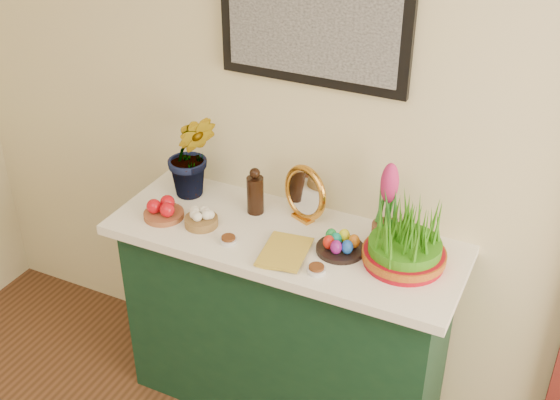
% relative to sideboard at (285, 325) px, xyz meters
% --- Properties ---
extents(sideboard, '(1.30, 0.45, 0.85)m').
position_rel_sideboard_xyz_m(sideboard, '(0.00, 0.00, 0.00)').
color(sideboard, '#12331F').
rests_on(sideboard, ground).
extents(tablecloth, '(1.40, 0.55, 0.04)m').
position_rel_sideboard_xyz_m(tablecloth, '(0.00, 0.00, 0.45)').
color(tablecloth, white).
rests_on(tablecloth, sideboard).
extents(hyacinth_green, '(0.32, 0.30, 0.50)m').
position_rel_sideboard_xyz_m(hyacinth_green, '(-0.48, 0.11, 0.72)').
color(hyacinth_green, '#2D7C25').
rests_on(hyacinth_green, tablecloth).
extents(apple_bowl, '(0.19, 0.19, 0.08)m').
position_rel_sideboard_xyz_m(apple_bowl, '(-0.49, -0.10, 0.50)').
color(apple_bowl, brown).
rests_on(apple_bowl, tablecloth).
extents(garlic_basket, '(0.17, 0.17, 0.07)m').
position_rel_sideboard_xyz_m(garlic_basket, '(-0.33, -0.09, 0.50)').
color(garlic_basket, olive).
rests_on(garlic_basket, tablecloth).
extents(vinegar_cruet, '(0.07, 0.07, 0.20)m').
position_rel_sideboard_xyz_m(vinegar_cruet, '(-0.18, 0.09, 0.55)').
color(vinegar_cruet, black).
rests_on(vinegar_cruet, tablecloth).
extents(mirror, '(0.23, 0.14, 0.23)m').
position_rel_sideboard_xyz_m(mirror, '(0.02, 0.14, 0.58)').
color(mirror, gold).
rests_on(mirror, tablecloth).
extents(book, '(0.18, 0.24, 0.03)m').
position_rel_sideboard_xyz_m(book, '(-0.03, -0.14, 0.48)').
color(book, gold).
rests_on(book, tablecloth).
extents(spice_dish_left, '(0.07, 0.07, 0.03)m').
position_rel_sideboard_xyz_m(spice_dish_left, '(-0.17, -0.15, 0.48)').
color(spice_dish_left, silver).
rests_on(spice_dish_left, tablecloth).
extents(spice_dish_right, '(0.07, 0.07, 0.03)m').
position_rel_sideboard_xyz_m(spice_dish_right, '(0.21, -0.18, 0.48)').
color(spice_dish_right, silver).
rests_on(spice_dish_right, tablecloth).
extents(egg_plate, '(0.20, 0.20, 0.08)m').
position_rel_sideboard_xyz_m(egg_plate, '(0.23, -0.02, 0.50)').
color(egg_plate, black).
rests_on(egg_plate, tablecloth).
extents(hyacinth_pink, '(0.11, 0.11, 0.34)m').
position_rel_sideboard_xyz_m(hyacinth_pink, '(0.37, 0.10, 0.62)').
color(hyacinth_pink, brown).
rests_on(hyacinth_pink, tablecloth).
extents(wheatgrass_sabzeh, '(0.31, 0.31, 0.25)m').
position_rel_sideboard_xyz_m(wheatgrass_sabzeh, '(0.47, 0.01, 0.57)').
color(wheatgrass_sabzeh, '#9A0715').
rests_on(wheatgrass_sabzeh, tablecloth).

